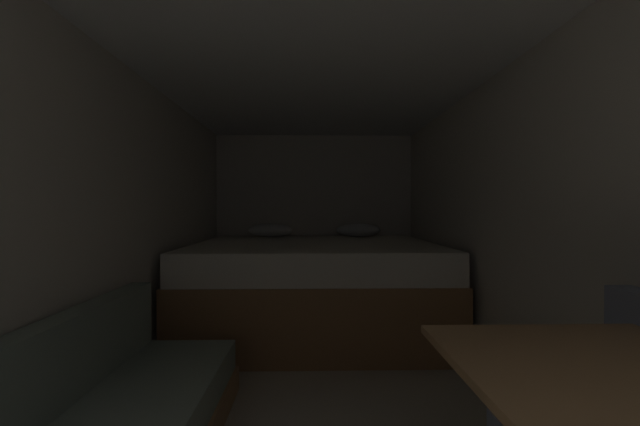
{
  "coord_description": "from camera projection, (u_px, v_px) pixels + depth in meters",
  "views": [
    {
      "loc": [
        -0.03,
        -0.58,
        1.17
      ],
      "look_at": [
        0.03,
        2.42,
        1.14
      ],
      "focal_mm": 21.23,
      "sensor_mm": 36.0,
      "label": 1
    }
  ],
  "objects": [
    {
      "name": "ceiling_slab",
      "position": [
        317.0,
        54.0,
        2.26
      ],
      "size": [
        2.5,
        4.79,
        0.05
      ],
      "primitive_type": "cube",
      "color": "white",
      "rests_on": "wall_left"
    },
    {
      "name": "wall_back",
      "position": [
        314.0,
        219.0,
        4.69
      ],
      "size": [
        2.5,
        0.05,
        2.07
      ],
      "primitive_type": "cube",
      "color": "beige",
      "rests_on": "ground"
    },
    {
      "name": "ground_plane",
      "position": [
        317.0,
        402.0,
        2.28
      ],
      "size": [
        6.79,
        6.79,
        0.0
      ],
      "primitive_type": "plane",
      "color": "#B2A893"
    },
    {
      "name": "bed",
      "position": [
        315.0,
        285.0,
        3.68
      ],
      "size": [
        2.28,
        1.9,
        1.0
      ],
      "color": "olive",
      "rests_on": "ground"
    },
    {
      "name": "dinette_table",
      "position": [
        603.0,
        400.0,
        0.99
      ],
      "size": [
        0.78,
        0.62,
        0.77
      ],
      "color": "#9E7247",
      "rests_on": "ground"
    },
    {
      "name": "wall_right",
      "position": [
        518.0,
        231.0,
        2.3
      ],
      "size": [
        0.05,
        4.79,
        2.07
      ],
      "primitive_type": "cube",
      "color": "beige",
      "rests_on": "ground"
    },
    {
      "name": "wall_left",
      "position": [
        111.0,
        231.0,
        2.24
      ],
      "size": [
        0.05,
        4.79,
        2.07
      ],
      "primitive_type": "cube",
      "color": "beige",
      "rests_on": "ground"
    }
  ]
}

